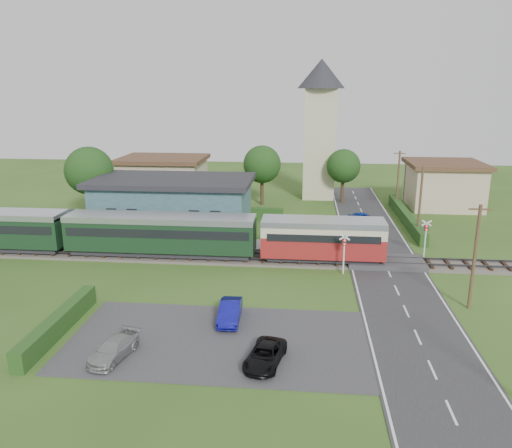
# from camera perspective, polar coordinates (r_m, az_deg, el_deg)

# --- Properties ---
(ground) EXTENTS (120.00, 120.00, 0.00)m
(ground) POSITION_cam_1_polar(r_m,az_deg,el_deg) (40.12, 0.68, -5.17)
(ground) COLOR #2D4C19
(railway_track) EXTENTS (76.00, 3.20, 0.49)m
(railway_track) POSITION_cam_1_polar(r_m,az_deg,el_deg) (41.96, 0.92, -4.08)
(railway_track) COLOR #4C443D
(railway_track) RESTS_ON ground
(road) EXTENTS (6.00, 70.00, 0.05)m
(road) POSITION_cam_1_polar(r_m,az_deg,el_deg) (40.56, 14.97, -5.45)
(road) COLOR #28282B
(road) RESTS_ON ground
(car_park) EXTENTS (17.00, 9.00, 0.08)m
(car_park) POSITION_cam_1_polar(r_m,az_deg,el_deg) (29.42, -4.40, -13.11)
(car_park) COLOR #333335
(car_park) RESTS_ON ground
(crossing_deck) EXTENTS (6.20, 3.40, 0.45)m
(crossing_deck) POSITION_cam_1_polar(r_m,az_deg,el_deg) (42.34, 14.57, -4.24)
(crossing_deck) COLOR #333335
(crossing_deck) RESTS_ON ground
(platform) EXTENTS (30.00, 3.00, 0.45)m
(platform) POSITION_cam_1_polar(r_m,az_deg,el_deg) (46.74, -11.07, -2.19)
(platform) COLOR gray
(platform) RESTS_ON ground
(equipment_hut) EXTENTS (2.30, 2.30, 2.55)m
(equipment_hut) POSITION_cam_1_polar(r_m,az_deg,el_deg) (49.20, -20.13, -0.13)
(equipment_hut) COLOR #BEB891
(equipment_hut) RESTS_ON platform
(station_building) EXTENTS (16.00, 9.00, 5.30)m
(station_building) POSITION_cam_1_polar(r_m,az_deg,el_deg) (51.49, -9.40, 2.35)
(station_building) COLOR #2E5757
(station_building) RESTS_ON ground
(train) EXTENTS (43.20, 2.90, 3.40)m
(train) POSITION_cam_1_polar(r_m,az_deg,el_deg) (43.90, -14.82, -0.89)
(train) COLOR #232328
(train) RESTS_ON ground
(church_tower) EXTENTS (6.00, 6.00, 17.60)m
(church_tower) POSITION_cam_1_polar(r_m,az_deg,el_deg) (65.60, 7.33, 11.82)
(church_tower) COLOR #BEB891
(church_tower) RESTS_ON ground
(house_west) EXTENTS (10.80, 8.80, 5.50)m
(house_west) POSITION_cam_1_polar(r_m,az_deg,el_deg) (66.03, -10.52, 5.21)
(house_west) COLOR tan
(house_west) RESTS_ON ground
(house_east) EXTENTS (8.80, 8.80, 5.50)m
(house_east) POSITION_cam_1_polar(r_m,az_deg,el_deg) (64.69, 20.63, 4.29)
(house_east) COLOR tan
(house_east) RESTS_ON ground
(hedge_carpark) EXTENTS (0.80, 9.00, 1.20)m
(hedge_carpark) POSITION_cam_1_polar(r_m,az_deg,el_deg) (32.09, -21.67, -10.57)
(hedge_carpark) COLOR #193814
(hedge_carpark) RESTS_ON ground
(hedge_roadside) EXTENTS (0.80, 18.00, 1.20)m
(hedge_roadside) POSITION_cam_1_polar(r_m,az_deg,el_deg) (56.20, 16.73, 0.79)
(hedge_roadside) COLOR #193814
(hedge_roadside) RESTS_ON ground
(hedge_station) EXTENTS (22.00, 0.80, 1.30)m
(hedge_station) POSITION_cam_1_polar(r_m,az_deg,el_deg) (56.20, -8.14, 1.34)
(hedge_station) COLOR #193814
(hedge_station) RESTS_ON ground
(tree_a) EXTENTS (5.20, 5.20, 8.00)m
(tree_a) POSITION_cam_1_polar(r_m,az_deg,el_deg) (57.12, -18.53, 5.78)
(tree_a) COLOR #332316
(tree_a) RESTS_ON ground
(tree_b) EXTENTS (4.60, 4.60, 7.34)m
(tree_b) POSITION_cam_1_polar(r_m,az_deg,el_deg) (61.35, 0.70, 6.82)
(tree_b) COLOR #332316
(tree_b) RESTS_ON ground
(tree_c) EXTENTS (4.20, 4.20, 6.78)m
(tree_c) POSITION_cam_1_polar(r_m,az_deg,el_deg) (63.34, 9.96, 6.52)
(tree_c) COLOR #332316
(tree_c) RESTS_ON ground
(utility_pole_b) EXTENTS (1.40, 0.22, 7.00)m
(utility_pole_b) POSITION_cam_1_polar(r_m,az_deg,el_deg) (34.90, 23.72, -3.36)
(utility_pole_b) COLOR #473321
(utility_pole_b) RESTS_ON ground
(utility_pole_c) EXTENTS (1.40, 0.22, 7.00)m
(utility_pole_c) POSITION_cam_1_polar(r_m,az_deg,el_deg) (49.81, 18.25, 2.45)
(utility_pole_c) COLOR #473321
(utility_pole_c) RESTS_ON ground
(utility_pole_d) EXTENTS (1.40, 0.22, 7.00)m
(utility_pole_d) POSITION_cam_1_polar(r_m,az_deg,el_deg) (61.36, 15.92, 4.92)
(utility_pole_d) COLOR #473321
(utility_pole_d) RESTS_ON ground
(crossing_signal_near) EXTENTS (0.84, 0.28, 3.28)m
(crossing_signal_near) POSITION_cam_1_polar(r_m,az_deg,el_deg) (39.04, 10.05, -2.67)
(crossing_signal_near) COLOR silver
(crossing_signal_near) RESTS_ON ground
(crossing_signal_far) EXTENTS (0.84, 0.28, 3.28)m
(crossing_signal_far) POSITION_cam_1_polar(r_m,az_deg,el_deg) (44.73, 18.84, -0.96)
(crossing_signal_far) COLOR silver
(crossing_signal_far) RESTS_ON ground
(streetlamp_west) EXTENTS (0.30, 0.30, 5.15)m
(streetlamp_west) POSITION_cam_1_polar(r_m,az_deg,el_deg) (63.71, -17.84, 4.60)
(streetlamp_west) COLOR #3F3F47
(streetlamp_west) RESTS_ON ground
(streetlamp_east) EXTENTS (0.30, 0.30, 5.15)m
(streetlamp_east) POSITION_cam_1_polar(r_m,az_deg,el_deg) (66.63, 16.68, 5.13)
(streetlamp_east) COLOR #3F3F47
(streetlamp_east) RESTS_ON ground
(car_on_road) EXTENTS (3.52, 1.69, 1.16)m
(car_on_road) POSITION_cam_1_polar(r_m,az_deg,el_deg) (54.56, 12.18, 0.71)
(car_on_road) COLOR navy
(car_on_road) RESTS_ON road
(car_park_blue) EXTENTS (1.39, 3.66, 1.19)m
(car_park_blue) POSITION_cam_1_polar(r_m,az_deg,el_deg) (31.28, -3.00, -9.97)
(car_park_blue) COLOR navy
(car_park_blue) RESTS_ON car_park
(car_park_silver) EXTENTS (2.22, 3.78, 1.03)m
(car_park_silver) POSITION_cam_1_polar(r_m,az_deg,el_deg) (28.36, -15.97, -13.57)
(car_park_silver) COLOR gray
(car_park_silver) RESTS_ON car_park
(car_park_dark) EXTENTS (2.33, 3.83, 0.99)m
(car_park_dark) POSITION_cam_1_polar(r_m,az_deg,el_deg) (26.82, 1.04, -14.75)
(car_park_dark) COLOR black
(car_park_dark) RESTS_ON car_park
(pedestrian_near) EXTENTS (0.79, 0.66, 1.86)m
(pedestrian_near) POSITION_cam_1_polar(r_m,az_deg,el_deg) (44.45, -0.69, -1.25)
(pedestrian_near) COLOR gray
(pedestrian_near) RESTS_ON platform
(pedestrian_far) EXTENTS (0.84, 0.92, 1.54)m
(pedestrian_far) POSITION_cam_1_polar(r_m,az_deg,el_deg) (48.46, -19.84, -0.97)
(pedestrian_far) COLOR gray
(pedestrian_far) RESTS_ON platform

